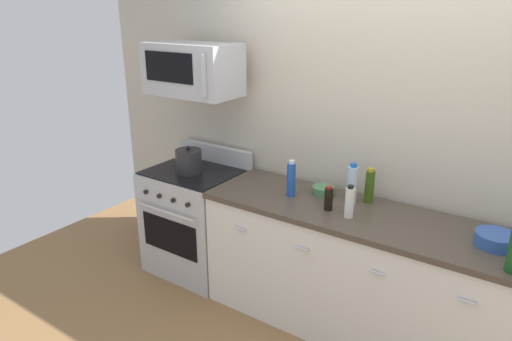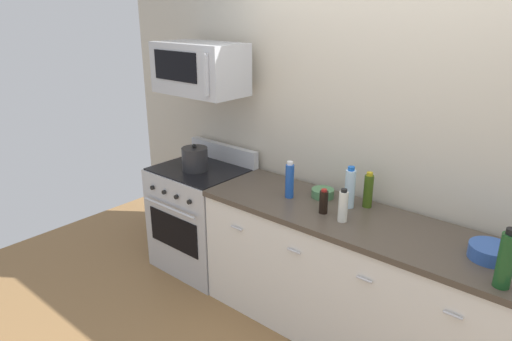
% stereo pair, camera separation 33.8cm
% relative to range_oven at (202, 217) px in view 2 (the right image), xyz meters
% --- Properties ---
extents(ground_plane, '(6.34, 6.34, 0.00)m').
position_rel_range_oven_xyz_m(ground_plane, '(1.47, -0.00, -0.47)').
color(ground_plane, olive).
extents(back_wall, '(5.28, 0.10, 2.70)m').
position_rel_range_oven_xyz_m(back_wall, '(1.47, 0.41, 0.88)').
color(back_wall, beige).
rests_on(back_wall, ground_plane).
extents(counter_unit, '(2.19, 0.66, 0.92)m').
position_rel_range_oven_xyz_m(counter_unit, '(1.47, -0.00, -0.01)').
color(counter_unit, silver).
rests_on(counter_unit, ground_plane).
extents(range_oven, '(0.76, 0.69, 1.07)m').
position_rel_range_oven_xyz_m(range_oven, '(0.00, 0.00, 0.00)').
color(range_oven, '#B7BABF').
rests_on(range_oven, ground_plane).
extents(microwave, '(0.74, 0.44, 0.40)m').
position_rel_range_oven_xyz_m(microwave, '(0.00, 0.04, 1.28)').
color(microwave, '#B7BABF').
extents(bottle_soy_sauce_dark, '(0.06, 0.06, 0.17)m').
position_rel_range_oven_xyz_m(bottle_soy_sauce_dark, '(1.27, -0.07, 0.53)').
color(bottle_soy_sauce_dark, black).
rests_on(bottle_soy_sauce_dark, countertop_slab).
extents(bottle_wine_green, '(0.08, 0.08, 0.31)m').
position_rel_range_oven_xyz_m(bottle_wine_green, '(2.39, -0.23, 0.60)').
color(bottle_wine_green, '#19471E').
rests_on(bottle_wine_green, countertop_slab).
extents(bottle_vinegar_white, '(0.06, 0.06, 0.22)m').
position_rel_range_oven_xyz_m(bottle_vinegar_white, '(1.43, -0.10, 0.56)').
color(bottle_vinegar_white, silver).
rests_on(bottle_vinegar_white, countertop_slab).
extents(bottle_water_clear, '(0.07, 0.07, 0.29)m').
position_rel_range_oven_xyz_m(bottle_water_clear, '(1.35, 0.12, 0.59)').
color(bottle_water_clear, silver).
rests_on(bottle_water_clear, countertop_slab).
extents(bottle_olive_oil, '(0.06, 0.06, 0.25)m').
position_rel_range_oven_xyz_m(bottle_olive_oil, '(1.44, 0.21, 0.57)').
color(bottle_olive_oil, '#385114').
rests_on(bottle_olive_oil, countertop_slab).
extents(bottle_soda_blue, '(0.06, 0.06, 0.27)m').
position_rel_range_oven_xyz_m(bottle_soda_blue, '(0.94, -0.00, 0.58)').
color(bottle_soda_blue, '#1E4CA5').
rests_on(bottle_soda_blue, countertop_slab).
extents(bowl_green_glaze, '(0.16, 0.16, 0.06)m').
position_rel_range_oven_xyz_m(bowl_green_glaze, '(1.12, 0.15, 0.48)').
color(bowl_green_glaze, '#477A4C').
rests_on(bowl_green_glaze, countertop_slab).
extents(bowl_blue_mixing, '(0.23, 0.23, 0.08)m').
position_rel_range_oven_xyz_m(bowl_blue_mixing, '(2.28, 0.02, 0.49)').
color(bowl_blue_mixing, '#2D519E').
rests_on(bowl_blue_mixing, countertop_slab).
extents(stockpot, '(0.21, 0.21, 0.23)m').
position_rel_range_oven_xyz_m(stockpot, '(0.00, -0.05, 0.55)').
color(stockpot, '#262628').
rests_on(stockpot, range_oven).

